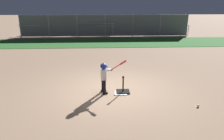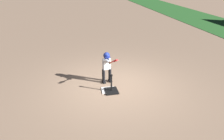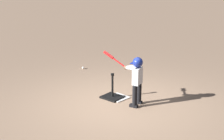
{
  "view_description": "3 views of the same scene",
  "coord_description": "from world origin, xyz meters",
  "views": [
    {
      "loc": [
        -0.43,
        -7.38,
        3.13
      ],
      "look_at": [
        -0.05,
        -0.13,
        0.81
      ],
      "focal_mm": 35.0,
      "sensor_mm": 36.0,
      "label": 1
    },
    {
      "loc": [
        6.31,
        -1.58,
        3.53
      ],
      "look_at": [
        0.17,
        -0.15,
        0.68
      ],
      "focal_mm": 35.0,
      "sensor_mm": 36.0,
      "label": 2
    },
    {
      "loc": [
        -3.98,
        5.02,
        2.73
      ],
      "look_at": [
        0.34,
        -0.19,
        0.69
      ],
      "focal_mm": 50.0,
      "sensor_mm": 36.0,
      "label": 3
    }
  ],
  "objects": [
    {
      "name": "bleachers_right_center",
      "position": [
        6.19,
        13.57,
        0.49
      ],
      "size": [
        3.55,
        1.71,
        1.0
      ],
      "color": "#ADAFB7",
      "rests_on": "ground_plane"
    },
    {
      "name": "home_plate",
      "position": [
        0.26,
        -0.28,
        0.01
      ],
      "size": [
        0.48,
        0.48,
        0.02
      ],
      "primitive_type": "cube",
      "rotation": [
        0.0,
        0.0,
        -0.09
      ],
      "color": "white",
      "rests_on": "ground_plane"
    },
    {
      "name": "bleachers_far_left",
      "position": [
        -6.15,
        13.46,
        0.52
      ],
      "size": [
        3.26,
        2.09,
        1.06
      ],
      "color": "#ADAFB7",
      "rests_on": "ground_plane"
    },
    {
      "name": "bleachers_center",
      "position": [
        -0.68,
        13.55,
        0.62
      ],
      "size": [
        3.65,
        3.05,
        1.27
      ],
      "color": "#ADAFB7",
      "rests_on": "ground_plane"
    },
    {
      "name": "batter_child",
      "position": [
        -0.31,
        -0.21,
        0.69
      ],
      "size": [
        0.93,
        0.37,
        1.15
      ],
      "color": "black",
      "rests_on": "ground_plane"
    },
    {
      "name": "ground_plane",
      "position": [
        0.0,
        0.0,
        0.0
      ],
      "size": [
        90.0,
        90.0,
        0.0
      ],
      "primitive_type": "plane",
      "color": "#93755B"
    },
    {
      "name": "grass_outfield_strip",
      "position": [
        0.0,
        9.52,
        0.01
      ],
      "size": [
        56.0,
        4.1,
        0.02
      ],
      "primitive_type": "cube",
      "color": "#286026",
      "rests_on": "ground_plane"
    },
    {
      "name": "baseball",
      "position": [
        2.55,
        -1.46,
        0.04
      ],
      "size": [
        0.07,
        0.07,
        0.07
      ],
      "primitive_type": "sphere",
      "color": "white",
      "rests_on": "ground_plane"
    },
    {
      "name": "batting_tee",
      "position": [
        0.34,
        -0.21,
        0.07
      ],
      "size": [
        0.46,
        0.41,
        0.6
      ],
      "color": "black",
      "rests_on": "ground_plane"
    },
    {
      "name": "backstop_fence",
      "position": [
        0.0,
        12.55,
        1.03
      ],
      "size": [
        15.15,
        0.08,
        1.96
      ],
      "color": "#9E9EA3",
      "rests_on": "ground_plane"
    }
  ]
}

